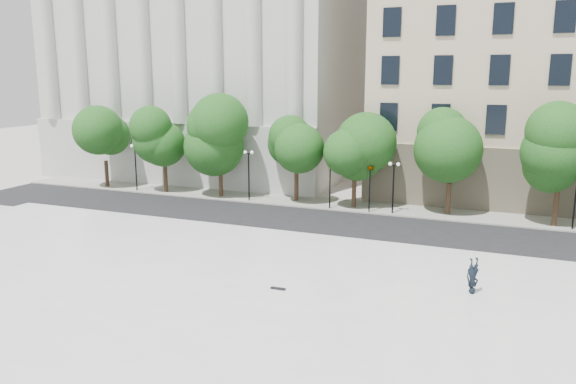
% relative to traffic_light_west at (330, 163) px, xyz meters
% --- Properties ---
extents(ground, '(160.00, 160.00, 0.00)m').
position_rel_traffic_light_west_xyz_m(ground, '(-0.35, -22.30, -3.67)').
color(ground, '#B8B5AE').
rests_on(ground, ground).
extents(plaza, '(44.00, 22.00, 0.45)m').
position_rel_traffic_light_west_xyz_m(plaza, '(-0.35, -19.30, -3.45)').
color(plaza, white).
rests_on(plaza, ground).
extents(street, '(60.00, 8.00, 0.02)m').
position_rel_traffic_light_west_xyz_m(street, '(-0.35, -4.30, -3.66)').
color(street, black).
rests_on(street, ground).
extents(far_sidewalk, '(60.00, 4.00, 0.12)m').
position_rel_traffic_light_west_xyz_m(far_sidewalk, '(-0.35, 1.70, -3.61)').
color(far_sidewalk, '#9B988F').
rests_on(far_sidewalk, ground).
extents(building_west, '(31.50, 27.65, 25.60)m').
position_rel_traffic_light_west_xyz_m(building_west, '(-17.35, 16.27, 9.21)').
color(building_west, '#B7B7B2').
rests_on(building_west, ground).
extents(traffic_light_west, '(0.50, 1.70, 4.18)m').
position_rel_traffic_light_west_xyz_m(traffic_light_west, '(0.00, 0.00, 0.00)').
color(traffic_light_west, black).
rests_on(traffic_light_west, ground).
extents(traffic_light_east, '(1.16, 1.94, 4.28)m').
position_rel_traffic_light_west_xyz_m(traffic_light_east, '(3.14, -0.00, 0.10)').
color(traffic_light_east, black).
rests_on(traffic_light_east, ground).
extents(person_lying, '(1.54, 1.73, 0.47)m').
position_rel_traffic_light_west_xyz_m(person_lying, '(11.60, -15.02, -2.99)').
color(person_lying, black).
rests_on(person_lying, plaza).
extents(skateboard, '(0.73, 0.21, 0.07)m').
position_rel_traffic_light_west_xyz_m(skateboard, '(3.05, -17.86, -3.19)').
color(skateboard, black).
rests_on(skateboard, plaza).
extents(street_trees, '(46.88, 5.19, 7.99)m').
position_rel_traffic_light_west_xyz_m(street_trees, '(0.30, 1.11, 1.32)').
color(street_trees, '#382619').
rests_on(street_trees, ground).
extents(lamp_posts, '(36.34, 0.28, 4.29)m').
position_rel_traffic_light_west_xyz_m(lamp_posts, '(-1.03, 0.30, -0.79)').
color(lamp_posts, black).
rests_on(lamp_posts, ground).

